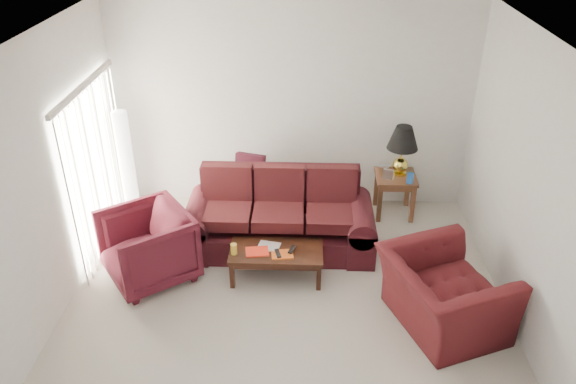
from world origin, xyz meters
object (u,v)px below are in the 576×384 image
object	(u,v)px
end_table	(394,195)
armchair_right	(444,294)
armchair_left	(148,247)
floor_lamp	(126,163)
coffee_table	(276,263)
sofa	(279,215)

from	to	relation	value
end_table	armchair_right	size ratio (longest dim) A/B	0.49
armchair_left	floor_lamp	bearing A→B (deg)	166.91
armchair_right	floor_lamp	bearing A→B (deg)	38.74
floor_lamp	armchair_right	world-z (taller)	floor_lamp
coffee_table	sofa	bearing A→B (deg)	114.00
floor_lamp	coffee_table	world-z (taller)	floor_lamp
sofa	armchair_left	size ratio (longest dim) A/B	2.50
sofa	end_table	distance (m)	1.86
armchair_left	coffee_table	size ratio (longest dim) A/B	0.88
end_table	coffee_table	xyz separation A→B (m)	(-1.61, -1.55, -0.11)
floor_lamp	end_table	bearing A→B (deg)	1.13
end_table	coffee_table	distance (m)	2.23
floor_lamp	armchair_left	distance (m)	1.71
floor_lamp	coffee_table	size ratio (longest dim) A/B	1.40
sofa	floor_lamp	bearing A→B (deg)	155.44
coffee_table	armchair_left	bearing A→B (deg)	-153.52
armchair_right	coffee_table	world-z (taller)	armchair_right
end_table	floor_lamp	distance (m)	3.83
coffee_table	end_table	bearing A→B (deg)	67.99
sofa	end_table	world-z (taller)	sofa
armchair_right	end_table	bearing A→B (deg)	-16.64
sofa	armchair_right	xyz separation A→B (m)	(1.83, -1.39, -0.09)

